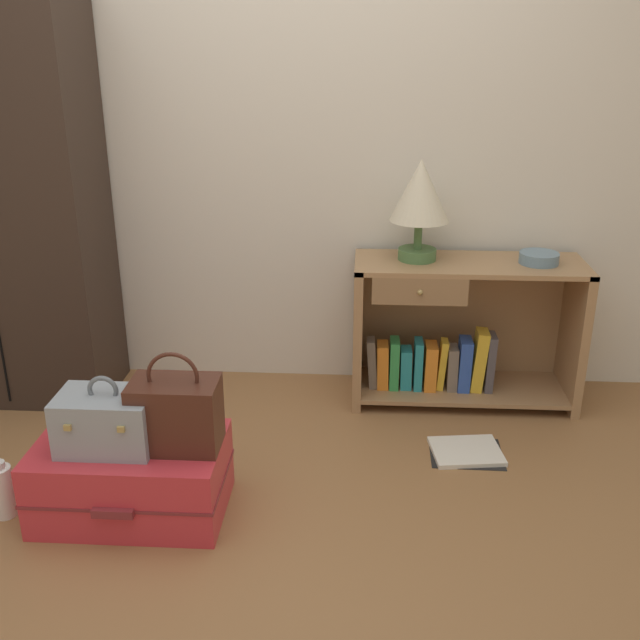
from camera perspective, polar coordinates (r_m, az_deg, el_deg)
name	(u,v)px	position (r m, az deg, el deg)	size (l,w,h in m)	color
ground_plane	(232,564)	(2.54, -6.83, -18.32)	(9.00, 9.00, 0.00)	olive
back_wall	(277,108)	(3.46, -3.39, 16.08)	(6.40, 0.10, 2.60)	silver
wardrobe	(3,200)	(3.57, -23.38, 8.53)	(0.83, 0.47, 1.86)	#33261E
bookshelf	(457,334)	(3.45, 10.57, -1.06)	(1.02, 0.39, 0.67)	#A37A51
table_lamp	(420,195)	(3.25, 7.77, 9.57)	(0.26, 0.26, 0.45)	#4C7542
bowl	(539,258)	(3.37, 16.63, 4.63)	(0.17, 0.17, 0.05)	slate
suitcase_large	(132,477)	(2.76, -14.40, -11.75)	(0.67, 0.43, 0.28)	#D1333D
train_case	(107,421)	(2.64, -16.24, -7.52)	(0.32, 0.22, 0.27)	#8E99A3
handbag	(176,413)	(2.58, -11.14, -7.11)	(0.30, 0.19, 0.36)	#472319
bottle	(2,490)	(2.91, -23.45, -12.04)	(0.08, 0.08, 0.22)	white
open_book_on_floor	(466,452)	(3.13, 11.28, -10.00)	(0.31, 0.26, 0.02)	white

